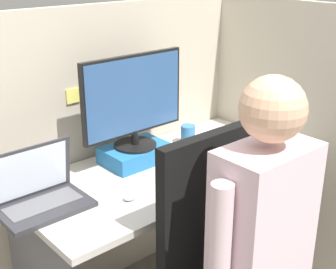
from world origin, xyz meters
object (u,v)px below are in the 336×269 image
stapler (262,132)px  person (271,249)px  paper_box (135,154)px  laptop (41,196)px  carrot_toy (252,163)px  monitor (134,100)px  coffee_mug (188,135)px

stapler → person: bearing=-140.4°
paper_box → laptop: size_ratio=0.89×
laptop → stapler: bearing=-4.5°
paper_box → person: bearing=-98.4°
carrot_toy → paper_box: bearing=133.0°
paper_box → monitor: (-0.00, 0.00, 0.27)m
carrot_toy → coffee_mug: 0.41m
laptop → coffee_mug: (0.90, 0.10, 0.00)m
monitor → person: person is taller
person → coffee_mug: 1.03m
monitor → person: (-0.13, -0.91, -0.27)m
paper_box → person: (-0.13, -0.91, -0.00)m
stapler → coffee_mug: coffee_mug is taller
paper_box → laptop: 0.56m
paper_box → monitor: 0.27m
laptop → carrot_toy: size_ratio=2.84×
laptop → carrot_toy: 0.98m
laptop → person: size_ratio=0.25×
paper_box → carrot_toy: bearing=-47.0°
laptop → person: person is taller
laptop → stapler: laptop is taller
laptop → person: (0.41, -0.81, -0.01)m
stapler → person: size_ratio=0.11×
stapler → carrot_toy: (-0.34, -0.21, -0.01)m
stapler → carrot_toy: 0.40m
stapler → coffee_mug: size_ratio=1.50×
monitor → coffee_mug: 0.44m
paper_box → carrot_toy: 0.56m
monitor → coffee_mug: size_ratio=5.48×
paper_box → carrot_toy: size_ratio=2.54×
paper_box → coffee_mug: coffee_mug is taller
laptop → person: 0.91m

